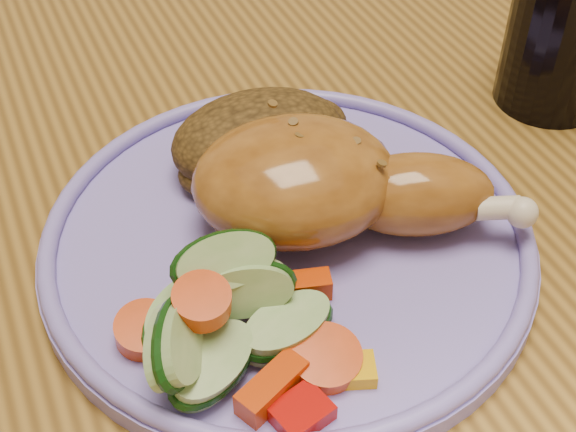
{
  "coord_description": "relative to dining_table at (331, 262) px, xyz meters",
  "views": [
    {
      "loc": [
        -0.18,
        -0.34,
        1.07
      ],
      "look_at": [
        -0.06,
        -0.05,
        0.78
      ],
      "focal_mm": 50.0,
      "sensor_mm": 36.0,
      "label": 1
    }
  ],
  "objects": [
    {
      "name": "rice_pilaf",
      "position": [
        -0.04,
        0.01,
        0.11
      ],
      "size": [
        0.11,
        0.08,
        0.05
      ],
      "color": "#4B3412",
      "rests_on": "plate"
    },
    {
      "name": "chair_far",
      "position": [
        0.0,
        0.63,
        -0.17
      ],
      "size": [
        0.42,
        0.42,
        0.91
      ],
      "color": "#4C2D16",
      "rests_on": "ground"
    },
    {
      "name": "vegetable_pile",
      "position": [
        -0.11,
        -0.11,
        0.11
      ],
      "size": [
        0.12,
        0.12,
        0.06
      ],
      "color": "#A50A05",
      "rests_on": "plate"
    },
    {
      "name": "plate",
      "position": [
        -0.06,
        -0.05,
        0.09
      ],
      "size": [
        0.27,
        0.27,
        0.01
      ],
      "primitive_type": "cylinder",
      "color": "#7E6FCD",
      "rests_on": "dining_table"
    },
    {
      "name": "drinking_glass",
      "position": [
        0.17,
        0.01,
        0.13
      ],
      "size": [
        0.07,
        0.07,
        0.1
      ],
      "primitive_type": "cylinder",
      "color": "black",
      "rests_on": "dining_table"
    },
    {
      "name": "chicken_leg",
      "position": [
        -0.03,
        -0.05,
        0.12
      ],
      "size": [
        0.18,
        0.13,
        0.06
      ],
      "color": "#985D20",
      "rests_on": "plate"
    },
    {
      "name": "plate_rim",
      "position": [
        -0.06,
        -0.05,
        0.1
      ],
      "size": [
        0.27,
        0.27,
        0.01
      ],
      "primitive_type": "torus",
      "color": "#7E6FCD",
      "rests_on": "plate"
    },
    {
      "name": "dining_table",
      "position": [
        0.0,
        0.0,
        0.0
      ],
      "size": [
        0.9,
        1.4,
        0.75
      ],
      "color": "olive",
      "rests_on": "ground"
    }
  ]
}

